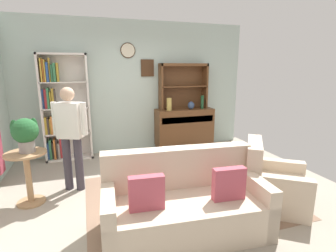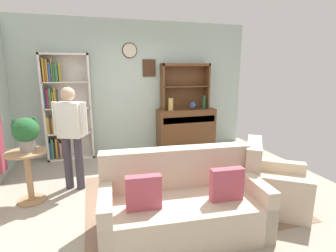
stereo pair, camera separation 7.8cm
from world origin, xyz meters
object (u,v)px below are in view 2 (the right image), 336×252
Objects in this scene: person_reading at (71,131)px; book_stack at (179,161)px; vase_round at (193,105)px; couch_floral at (182,205)px; sideboard at (186,127)px; armchair_floral at (272,186)px; plant_stand at (28,171)px; bookshelf at (63,108)px; bottle_wine at (204,102)px; coffee_table at (173,168)px; potted_plant_large at (26,132)px; sideboard_hutch at (185,80)px; vase_tall at (171,104)px.

person_reading is 1.66m from book_stack.
couch_floral is (-1.26, -2.81, -0.69)m from vase_round.
armchair_floral is (0.18, -2.74, -0.22)m from sideboard.
plant_stand is at bearing 145.88° from couch_floral.
vase_round is at bearing -3.18° from bookshelf.
bookshelf reaches higher than plant_stand.
coffee_table is at bearing -125.92° from bottle_wine.
bottle_wine reaches higher than couch_floral.
couch_floral is at bearing -34.68° from potted_plant_large.
sideboard_hutch is 0.66m from bottle_wine.
bottle_wine is at bearing -3.34° from bookshelf.
person_reading is (-1.22, 1.47, 0.59)m from couch_floral.
person_reading reaches higher than coffee_table.
person_reading is (0.22, -1.49, -0.14)m from bookshelf.
couch_floral is at bearing -50.29° from person_reading.
plant_stand is (-3.05, -1.60, -0.56)m from vase_round.
bottle_wine is at bearing -26.96° from sideboard_hutch.
person_reading reaches higher than sideboard.
couch_floral is (-1.52, -2.79, -0.76)m from bottle_wine.
sideboard is 2.75m from armchair_floral.
bookshelf reaches higher than coffee_table.
vase_tall is 0.14× the size of couch_floral.
bottle_wine is 1.94× the size of book_stack.
vase_tall is (-0.39, -0.08, 0.54)m from sideboard.
vase_tall is at bearing 32.02° from plant_stand.
vase_round is 2.13m from book_stack.
couch_floral is 1.32m from armchair_floral.
armchair_floral is 3.34m from potted_plant_large.
armchair_floral is (1.32, 0.14, -0.02)m from couch_floral.
book_stack is (2.06, -0.22, -0.55)m from potted_plant_large.
bookshelf is 2.97m from bottle_wine.
bookshelf is 1.88m from plant_stand.
potted_plant_large is (-2.89, -1.77, -0.56)m from sideboard_hutch.
person_reading is 1.95× the size of coffee_table.
sideboard is 2.84× the size of potted_plant_large.
person_reading is (-2.49, -1.34, -0.10)m from vase_round.
vase_tall is at bearing 179.34° from bottle_wine.
potted_plant_large is 2.93× the size of book_stack.
sideboard is at bearing 29.66° from plant_stand.
sideboard is 3.36m from plant_stand.
sideboard is 3.37m from potted_plant_large.
sideboard_hutch is at bearing 31.25° from plant_stand.
bookshelf is 1.77m from potted_plant_large.
coffee_table is at bearing -115.87° from sideboard.
vase_round is (2.70, -0.15, -0.04)m from bookshelf.
person_reading is at bearing 152.30° from armchair_floral.
couch_floral is (1.44, -2.96, -0.73)m from bookshelf.
potted_plant_large reaches higher than sideboard.
person_reading is 9.99× the size of book_stack.
couch_floral is 4.07× the size of potted_plant_large.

